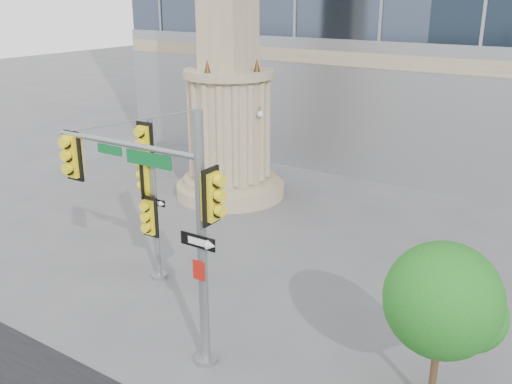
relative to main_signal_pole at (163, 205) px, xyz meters
The scene contains 5 objects.
ground 3.68m from the main_signal_pole, 25.19° to the left, with size 120.00×120.00×0.00m, color #545456.
monument 10.89m from the main_signal_pole, 118.60° to the left, with size 4.40×4.40×16.60m.
main_signal_pole is the anchor object (origin of this frame).
secondary_signal_pole 3.59m from the main_signal_pole, 138.97° to the left, with size 0.83×0.61×4.74m.
street_tree 6.05m from the main_signal_pole, 13.33° to the left, with size 2.28×2.23×3.56m.
Camera 1 is at (7.16, -8.81, 7.89)m, focal length 40.00 mm.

